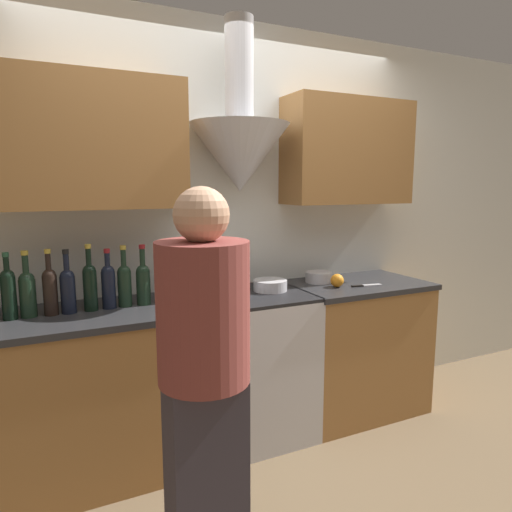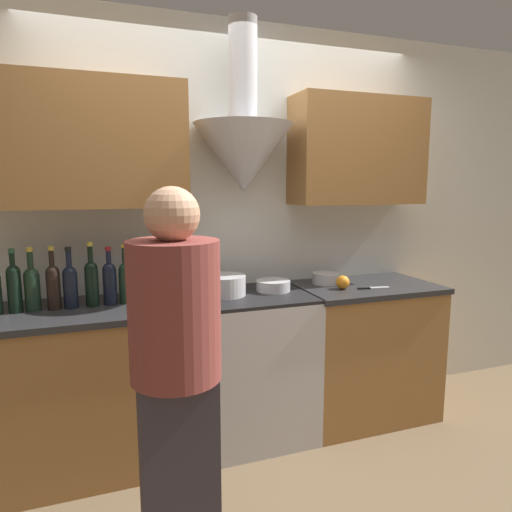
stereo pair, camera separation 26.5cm
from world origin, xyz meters
name	(u,v)px [view 1 (the left image)]	position (x,y,z in m)	size (l,w,h in m)	color
ground_plane	(274,462)	(0.00, 0.00, 0.00)	(12.00, 12.00, 0.00)	brown
wall_back	(227,204)	(-0.03, 0.61, 1.46)	(8.40, 0.61, 2.60)	silver
counter_left	(97,393)	(-0.91, 0.34, 0.46)	(1.13, 0.62, 0.92)	#9E6B38
counter_right	(354,346)	(0.81, 0.34, 0.46)	(0.93, 0.62, 0.92)	#9E6B38
stove_range	(249,365)	(0.00, 0.34, 0.46)	(0.72, 0.60, 0.92)	silver
wine_bottle_1	(8,291)	(-1.29, 0.36, 1.06)	(0.07, 0.07, 0.34)	black
wine_bottle_2	(27,291)	(-1.21, 0.37, 1.05)	(0.08, 0.08, 0.34)	black
wine_bottle_3	(50,289)	(-1.10, 0.36, 1.05)	(0.07, 0.07, 0.34)	black
wine_bottle_4	(68,288)	(-1.02, 0.36, 1.05)	(0.08, 0.08, 0.33)	black
wine_bottle_5	(90,284)	(-0.91, 0.37, 1.06)	(0.07, 0.07, 0.35)	black
wine_bottle_6	(108,284)	(-0.82, 0.37, 1.05)	(0.07, 0.07, 0.32)	black
wine_bottle_7	(124,283)	(-0.73, 0.38, 1.05)	(0.07, 0.07, 0.34)	black
wine_bottle_8	(143,282)	(-0.63, 0.37, 1.05)	(0.08, 0.08, 0.34)	black
wine_bottle_9	(163,280)	(-0.52, 0.36, 1.05)	(0.07, 0.07, 0.33)	black
stock_pot	(223,286)	(-0.16, 0.36, 0.98)	(0.27, 0.27, 0.12)	silver
mixing_bowl	(270,285)	(0.16, 0.37, 0.95)	(0.21, 0.21, 0.07)	silver
orange_fruit	(337,281)	(0.60, 0.27, 0.96)	(0.09, 0.09, 0.09)	orange
saucepan	(319,277)	(0.58, 0.45, 0.95)	(0.18, 0.18, 0.07)	silver
chefs_knife	(367,285)	(0.80, 0.21, 0.92)	(0.21, 0.06, 0.01)	silver
person_foreground_left	(205,382)	(-0.62, -0.64, 0.87)	(0.33, 0.33, 1.57)	#38333D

